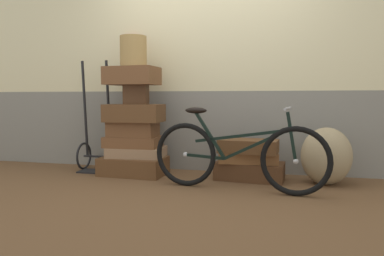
{
  "coord_description": "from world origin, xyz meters",
  "views": [
    {
      "loc": [
        0.81,
        -3.42,
        0.87
      ],
      "look_at": [
        -0.07,
        0.26,
        0.56
      ],
      "focal_mm": 33.4,
      "sensor_mm": 36.0,
      "label": 1
    }
  ],
  "objects_px": {
    "bicycle": "(237,155)",
    "suitcase_1": "(137,152)",
    "suitcase_6": "(132,76)",
    "suitcase_8": "(249,157)",
    "wicker_basket": "(133,52)",
    "suitcase_4": "(134,113)",
    "suitcase_3": "(133,129)",
    "suitcase_7": "(250,171)",
    "burlap_sack": "(326,156)",
    "suitcase_0": "(134,166)",
    "luggage_trolley": "(97,147)",
    "suitcase_2": "(133,142)",
    "suitcase_9": "(248,146)",
    "suitcase_5": "(136,95)"
  },
  "relations": [
    {
      "from": "suitcase_6",
      "to": "suitcase_8",
      "type": "relative_size",
      "value": 0.92
    },
    {
      "from": "suitcase_5",
      "to": "burlap_sack",
      "type": "relative_size",
      "value": 0.45
    },
    {
      "from": "suitcase_6",
      "to": "bicycle",
      "type": "bearing_deg",
      "value": -16.56
    },
    {
      "from": "suitcase_0",
      "to": "luggage_trolley",
      "type": "distance_m",
      "value": 0.57
    },
    {
      "from": "bicycle",
      "to": "luggage_trolley",
      "type": "bearing_deg",
      "value": 162.41
    },
    {
      "from": "suitcase_2",
      "to": "bicycle",
      "type": "relative_size",
      "value": 0.37
    },
    {
      "from": "suitcase_1",
      "to": "suitcase_8",
      "type": "height_order",
      "value": "suitcase_1"
    },
    {
      "from": "suitcase_0",
      "to": "suitcase_6",
      "type": "xyz_separation_m",
      "value": [
        -0.01,
        0.02,
        1.02
      ]
    },
    {
      "from": "suitcase_1",
      "to": "suitcase_3",
      "type": "bearing_deg",
      "value": 171.32
    },
    {
      "from": "suitcase_3",
      "to": "suitcase_7",
      "type": "distance_m",
      "value": 1.39
    },
    {
      "from": "wicker_basket",
      "to": "burlap_sack",
      "type": "height_order",
      "value": "wicker_basket"
    },
    {
      "from": "suitcase_9",
      "to": "bicycle",
      "type": "bearing_deg",
      "value": -93.8
    },
    {
      "from": "suitcase_5",
      "to": "suitcase_7",
      "type": "height_order",
      "value": "suitcase_5"
    },
    {
      "from": "suitcase_4",
      "to": "wicker_basket",
      "type": "relative_size",
      "value": 1.85
    },
    {
      "from": "suitcase_9",
      "to": "luggage_trolley",
      "type": "distance_m",
      "value": 1.82
    },
    {
      "from": "suitcase_4",
      "to": "suitcase_7",
      "type": "height_order",
      "value": "suitcase_4"
    },
    {
      "from": "suitcase_0",
      "to": "suitcase_2",
      "type": "xyz_separation_m",
      "value": [
        -0.02,
        0.04,
        0.27
      ]
    },
    {
      "from": "suitcase_2",
      "to": "suitcase_9",
      "type": "height_order",
      "value": "suitcase_9"
    },
    {
      "from": "luggage_trolley",
      "to": "suitcase_5",
      "type": "bearing_deg",
      "value": -10.68
    },
    {
      "from": "suitcase_5",
      "to": "luggage_trolley",
      "type": "relative_size",
      "value": 0.2
    },
    {
      "from": "suitcase_0",
      "to": "bicycle",
      "type": "height_order",
      "value": "bicycle"
    },
    {
      "from": "suitcase_4",
      "to": "suitcase_6",
      "type": "distance_m",
      "value": 0.42
    },
    {
      "from": "suitcase_1",
      "to": "burlap_sack",
      "type": "relative_size",
      "value": 1.08
    },
    {
      "from": "suitcase_3",
      "to": "suitcase_7",
      "type": "height_order",
      "value": "suitcase_3"
    },
    {
      "from": "suitcase_2",
      "to": "suitcase_9",
      "type": "bearing_deg",
      "value": -2.9
    },
    {
      "from": "suitcase_1",
      "to": "suitcase_3",
      "type": "distance_m",
      "value": 0.27
    },
    {
      "from": "suitcase_6",
      "to": "suitcase_8",
      "type": "height_order",
      "value": "suitcase_6"
    },
    {
      "from": "suitcase_3",
      "to": "suitcase_9",
      "type": "distance_m",
      "value": 1.32
    },
    {
      "from": "suitcase_5",
      "to": "wicker_basket",
      "type": "height_order",
      "value": "wicker_basket"
    },
    {
      "from": "suitcase_3",
      "to": "luggage_trolley",
      "type": "relative_size",
      "value": 0.41
    },
    {
      "from": "suitcase_5",
      "to": "bicycle",
      "type": "relative_size",
      "value": 0.15
    },
    {
      "from": "suitcase_0",
      "to": "suitcase_3",
      "type": "distance_m",
      "value": 0.42
    },
    {
      "from": "wicker_basket",
      "to": "bicycle",
      "type": "bearing_deg",
      "value": -20.51
    },
    {
      "from": "suitcase_5",
      "to": "suitcase_9",
      "type": "bearing_deg",
      "value": -7.38
    },
    {
      "from": "suitcase_4",
      "to": "suitcase_6",
      "type": "relative_size",
      "value": 1.11
    },
    {
      "from": "suitcase_7",
      "to": "suitcase_8",
      "type": "bearing_deg",
      "value": -140.24
    },
    {
      "from": "suitcase_7",
      "to": "luggage_trolley",
      "type": "relative_size",
      "value": 0.55
    },
    {
      "from": "suitcase_4",
      "to": "bicycle",
      "type": "bearing_deg",
      "value": -20.96
    },
    {
      "from": "suitcase_0",
      "to": "suitcase_3",
      "type": "height_order",
      "value": "suitcase_3"
    },
    {
      "from": "suitcase_6",
      "to": "luggage_trolley",
      "type": "distance_m",
      "value": 0.98
    },
    {
      "from": "suitcase_2",
      "to": "suitcase_3",
      "type": "xyz_separation_m",
      "value": [
        0.0,
        -0.0,
        0.15
      ]
    },
    {
      "from": "bicycle",
      "to": "suitcase_1",
      "type": "bearing_deg",
      "value": 158.88
    },
    {
      "from": "wicker_basket",
      "to": "burlap_sack",
      "type": "bearing_deg",
      "value": 0.03
    },
    {
      "from": "suitcase_6",
      "to": "suitcase_2",
      "type": "bearing_deg",
      "value": 111.98
    },
    {
      "from": "bicycle",
      "to": "suitcase_2",
      "type": "bearing_deg",
      "value": 159.43
    },
    {
      "from": "suitcase_5",
      "to": "suitcase_4",
      "type": "bearing_deg",
      "value": -142.59
    },
    {
      "from": "suitcase_0",
      "to": "suitcase_5",
      "type": "xyz_separation_m",
      "value": [
        0.03,
        0.02,
        0.81
      ]
    },
    {
      "from": "suitcase_8",
      "to": "luggage_trolley",
      "type": "bearing_deg",
      "value": 174.71
    },
    {
      "from": "suitcase_3",
      "to": "suitcase_9",
      "type": "relative_size",
      "value": 0.88
    },
    {
      "from": "suitcase_1",
      "to": "luggage_trolley",
      "type": "height_order",
      "value": "luggage_trolley"
    }
  ]
}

